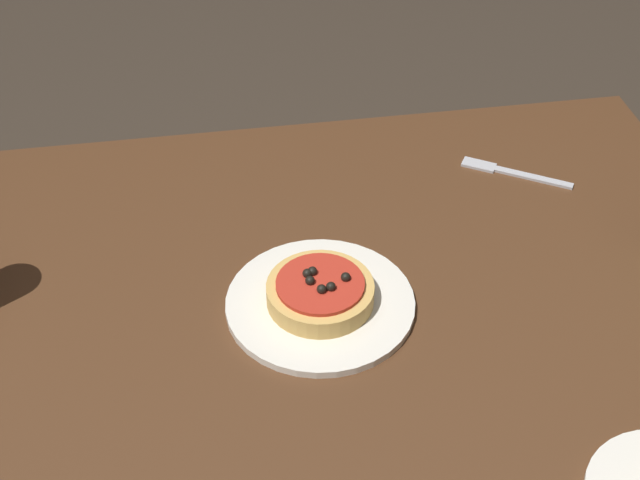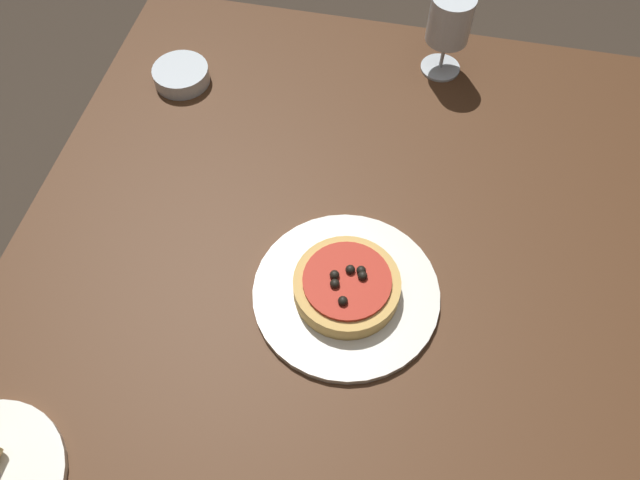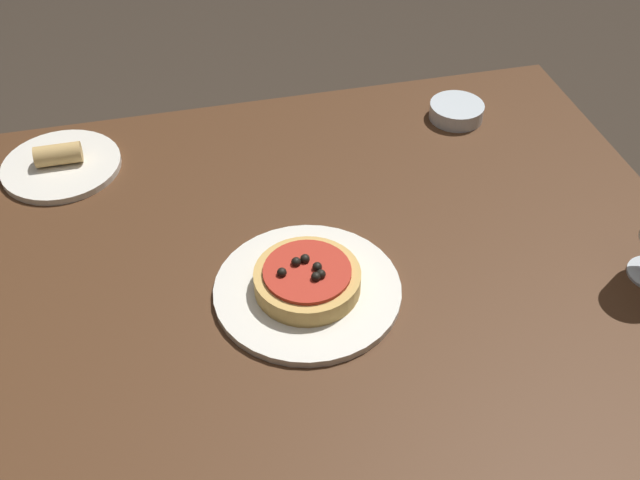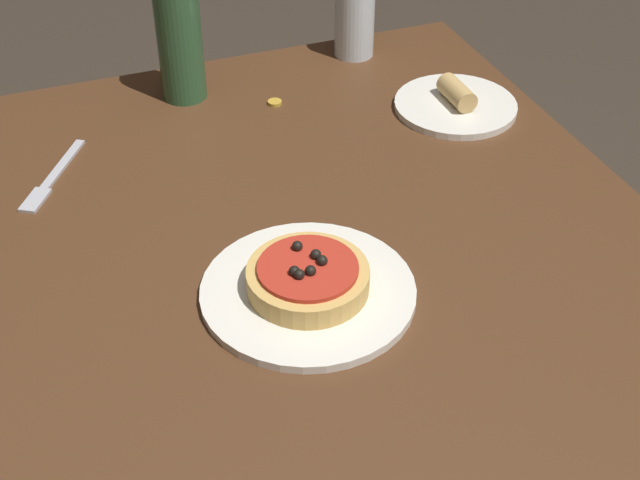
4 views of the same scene
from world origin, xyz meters
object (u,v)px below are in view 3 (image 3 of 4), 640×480
Objects in this scene: pizza at (307,279)px; side_bowl at (456,111)px; dinner_plate at (307,290)px; side_plate at (61,164)px; dining_table at (290,321)px.

side_bowl is (-0.38, -0.38, -0.01)m from pizza.
dinner_plate is 1.33× the size of side_plate.
side_plate reaches higher than dinner_plate.
dinner_plate is at bearing -150.12° from pizza.
side_bowl is at bearing -134.70° from pizza.
dinner_plate is 0.02m from pizza.
side_bowl reaches higher than dining_table.
dinner_plate is at bearing 134.82° from dining_table.
dinner_plate is 2.67× the size of side_bowl.
pizza is at bearing 131.93° from side_plate.
side_bowl is 0.50× the size of side_plate.
dining_table is 4.71× the size of dinner_plate.
pizza is 0.53m from side_plate.
pizza is 1.51× the size of side_bowl.
dining_table is at bearing -45.18° from dinner_plate.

